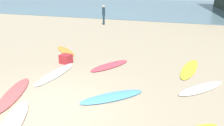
# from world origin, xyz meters

# --- Properties ---
(ground_plane) EXTENTS (120.00, 120.00, 0.00)m
(ground_plane) POSITION_xyz_m (0.00, 0.00, 0.00)
(ground_plane) COLOR tan
(ocean_water) EXTENTS (120.00, 40.00, 0.08)m
(ocean_water) POSITION_xyz_m (0.00, 37.26, 0.04)
(ocean_water) COLOR slate
(ocean_water) RESTS_ON ground_plane
(surfboard_0) EXTENTS (1.49, 2.12, 0.09)m
(surfboard_0) POSITION_xyz_m (0.45, 3.92, 0.04)
(surfboard_0) COLOR #E34452
(surfboard_0) RESTS_ON ground_plane
(surfboard_2) EXTENTS (1.92, 1.83, 0.08)m
(surfboard_2) POSITION_xyz_m (1.48, 1.34, 0.04)
(surfboard_2) COLOR #54A1E2
(surfboard_2) RESTS_ON ground_plane
(surfboard_3) EXTENTS (0.60, 2.54, 0.06)m
(surfboard_3) POSITION_xyz_m (-1.31, 2.36, 0.03)
(surfboard_3) COLOR silver
(surfboard_3) RESTS_ON ground_plane
(surfboard_4) EXTENTS (1.40, 2.14, 0.08)m
(surfboard_4) POSITION_xyz_m (-0.49, -0.76, 0.04)
(surfboard_4) COLOR #F7DDCA
(surfboard_4) RESTS_ON ground_plane
(surfboard_6) EXTENTS (2.04, 1.78, 0.07)m
(surfboard_6) POSITION_xyz_m (-2.65, 5.23, 0.04)
(surfboard_6) COLOR orange
(surfboard_6) RESTS_ON ground_plane
(surfboard_7) EXTENTS (1.75, 1.90, 0.08)m
(surfboard_7) POSITION_xyz_m (4.18, 2.93, 0.04)
(surfboard_7) COLOR white
(surfboard_7) RESTS_ON ground_plane
(surfboard_8) EXTENTS (1.42, 2.41, 0.08)m
(surfboard_8) POSITION_xyz_m (-1.64, 0.46, 0.04)
(surfboard_8) COLOR #E45553
(surfboard_8) RESTS_ON ground_plane
(surfboard_9) EXTENTS (0.97, 2.64, 0.08)m
(surfboard_9) POSITION_xyz_m (3.78, 4.73, 0.04)
(surfboard_9) COLOR yellow
(surfboard_9) RESTS_ON ground_plane
(beachgoer_mid) EXTENTS (0.32, 0.34, 1.79)m
(beachgoer_mid) POSITION_xyz_m (-3.93, 14.02, 1.01)
(beachgoer_mid) COLOR #1E3342
(beachgoer_mid) RESTS_ON ground_plane
(beach_cooler) EXTENTS (0.54, 0.51, 0.41)m
(beach_cooler) POSITION_xyz_m (-1.61, 3.63, 0.21)
(beach_cooler) COLOR #B2282D
(beach_cooler) RESTS_ON ground_plane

